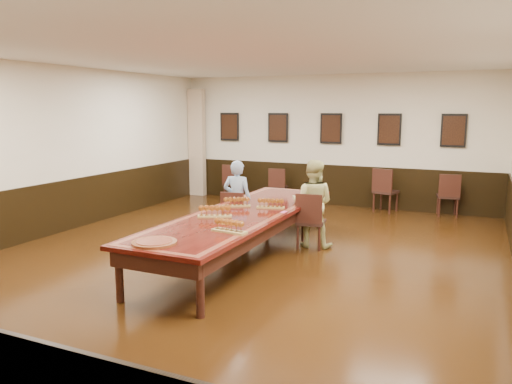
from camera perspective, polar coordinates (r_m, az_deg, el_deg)
The scene contains 23 objects.
floor at distance 8.15m, azimuth -1.47°, elevation -7.55°, with size 8.00×10.00×0.02m, color black.
ceiling at distance 7.84m, azimuth -1.57°, elevation 15.58°, with size 8.00×10.00×0.02m, color white.
wall_back at distance 12.51m, azimuth 8.63°, elevation 5.83°, with size 8.00×0.02×3.20m, color beige.
wall_left at distance 10.24m, azimuth -22.21°, elevation 4.43°, with size 0.02×10.00×3.20m, color beige.
chair_man at distance 9.10m, azimuth -2.34°, elevation -2.70°, with size 0.43×0.47×0.91m, color black, non-canonical shape.
chair_woman at distance 8.65m, azimuth 6.30°, elevation -3.21°, with size 0.45×0.50×0.97m, color black, non-canonical shape.
spare_chair_a at distance 13.00m, azimuth -2.55°, elevation 1.09°, with size 0.45×0.49×0.96m, color black, non-canonical shape.
spare_chair_b at distance 12.69m, azimuth 2.56°, elevation 0.75°, with size 0.42×0.46×0.90m, color black, non-canonical shape.
spare_chair_c at distance 11.95m, azimuth 14.62°, elevation 0.21°, with size 0.48×0.52×1.03m, color black, non-canonical shape.
spare_chair_d at distance 11.90m, azimuth 21.09°, elevation -0.30°, with size 0.45×0.49×0.97m, color black, non-canonical shape.
person_man at distance 9.13m, azimuth -2.15°, elevation -0.91°, with size 0.53×0.35×1.46m, color #497BB6.
person_woman at distance 8.69m, azimuth 6.47°, elevation -1.31°, with size 0.75×0.59×1.52m, color #CDCA80.
pink_phone at distance 7.95m, azimuth 3.20°, elevation -2.31°, with size 0.06×0.13×0.01m, color #FE54B6.
curtain at distance 13.86m, azimuth -6.77°, elevation 5.60°, with size 0.45×0.18×2.90m, color #C8AA89.
wainscoting at distance 8.02m, azimuth -1.48°, elevation -4.07°, with size 8.00×10.00×1.00m.
conference_table at distance 7.99m, azimuth -1.49°, elevation -3.29°, with size 1.40×5.00×0.76m.
posters at distance 12.43m, azimuth 8.57°, elevation 7.19°, with size 6.14×0.04×0.74m.
flight_a at distance 8.37m, azimuth -2.22°, elevation -1.18°, with size 0.46×0.35×0.17m.
flight_b at distance 8.24m, azimuth 1.68°, elevation -1.34°, with size 0.48×0.26×0.17m.
flight_c at distance 7.59m, azimuth -4.74°, elevation -2.25°, with size 0.53×0.38×0.19m.
flight_d at distance 6.66m, azimuth -3.08°, elevation -3.93°, with size 0.51×0.21×0.19m.
red_plate_grp at distance 7.62m, azimuth -3.87°, elevation -2.80°, with size 0.18×0.18×0.02m.
carved_platter at distance 6.23m, azimuth -11.54°, elevation -5.68°, with size 0.67×0.67×0.04m.
Camera 1 is at (3.41, -7.00, 2.38)m, focal length 35.00 mm.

